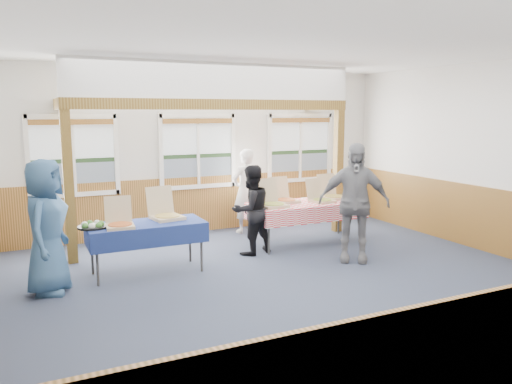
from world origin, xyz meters
TOP-DOWN VIEW (x-y plane):
  - floor at (0.00, 0.00)m, footprint 8.00×8.00m
  - ceiling at (0.00, 0.00)m, footprint 8.00×8.00m
  - wall_back at (0.00, 3.50)m, footprint 8.00×0.00m
  - wall_right at (4.00, 0.00)m, footprint 0.00×8.00m
  - wainscot_back at (0.00, 3.48)m, footprint 7.98×0.05m
  - wainscot_front at (0.00, -3.48)m, footprint 7.98×0.05m
  - wainscot_right at (3.98, 0.00)m, footprint 0.05×6.98m
  - window_left at (-2.30, 3.46)m, footprint 1.56×0.10m
  - window_mid at (0.00, 3.46)m, footprint 1.56×0.10m
  - window_right at (2.30, 3.46)m, footprint 1.56×0.10m
  - post_left at (-2.50, 2.30)m, footprint 0.15×0.15m
  - post_right at (2.50, 2.30)m, footprint 0.15×0.15m
  - cross_beam at (0.00, 2.30)m, footprint 5.15×0.18m
  - table_left at (-1.54, 1.28)m, footprint 1.80×1.11m
  - table_right at (1.46, 1.74)m, footprint 2.13×1.05m
  - pizza_box_a at (-1.94, 1.18)m, footprint 0.41×0.49m
  - pizza_box_b at (-1.20, 1.45)m, footprint 0.51×0.59m
  - pizza_box_c at (0.71, 1.64)m, footprint 0.43×0.52m
  - pizza_box_d at (1.11, 1.93)m, footprint 0.43×0.51m
  - pizza_box_e at (1.70, 1.66)m, footprint 0.44×0.51m
  - pizza_box_f at (2.11, 1.88)m, footprint 0.43×0.52m
  - veggie_tray at (-2.29, 1.28)m, footprint 0.42×0.42m
  - drink_glass at (2.31, 1.49)m, footprint 0.07×0.07m
  - woman_white at (0.81, 3.00)m, footprint 0.68×0.53m
  - woman_black at (0.27, 1.55)m, footprint 0.84×0.72m
  - man_blue at (-2.90, 1.03)m, footprint 0.84×1.01m
  - person_grey at (1.58, 0.51)m, footprint 1.18×1.00m

SIDE VIEW (x-z plane):
  - floor at x=0.00m, z-range 0.00..0.00m
  - wainscot_back at x=0.00m, z-range 0.00..1.10m
  - wainscot_front at x=0.00m, z-range 0.00..1.10m
  - wainscot_right at x=3.98m, z-range 0.00..1.10m
  - table_left at x=-1.54m, z-range 0.32..1.07m
  - table_right at x=1.46m, z-range 0.33..1.08m
  - woman_black at x=0.27m, z-range 0.00..1.50m
  - veggie_tray at x=-2.29m, z-range 0.74..0.84m
  - pizza_box_e at x=1.70m, z-range 0.62..1.02m
  - pizza_box_a at x=-1.94m, z-range 0.62..1.03m
  - pizza_box_d at x=1.11m, z-range 0.61..1.04m
  - pizza_box_f at x=2.11m, z-range 0.60..1.05m
  - pizza_box_c at x=0.71m, z-range 0.60..1.06m
  - pizza_box_b at x=-1.20m, z-range 0.59..1.06m
  - woman_white at x=0.81m, z-range 0.00..1.65m
  - drink_glass at x=2.31m, z-range 0.76..0.91m
  - man_blue at x=-2.90m, z-range 0.00..1.78m
  - person_grey at x=1.58m, z-range 0.00..1.89m
  - post_left at x=-2.50m, z-range 0.00..2.40m
  - post_right at x=2.50m, z-range 0.00..2.40m
  - wall_back at x=0.00m, z-range -2.40..5.60m
  - wall_right at x=4.00m, z-range -2.40..5.60m
  - window_left at x=-2.30m, z-range 0.95..2.41m
  - window_mid at x=0.00m, z-range 0.95..2.41m
  - window_right at x=2.30m, z-range 0.95..2.41m
  - cross_beam at x=0.00m, z-range 2.40..2.58m
  - ceiling at x=0.00m, z-range 3.20..3.20m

